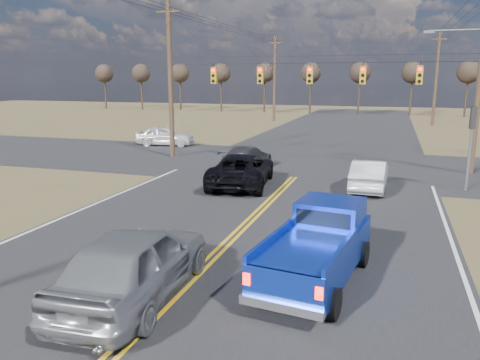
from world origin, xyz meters
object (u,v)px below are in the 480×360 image
(pickup_truck, at_px, (318,247))
(dgrey_car_queue, at_px, (247,158))
(black_suv, at_px, (242,170))
(cross_car_west, at_px, (165,136))
(white_car_queue, at_px, (369,175))
(silver_suv, at_px, (135,263))

(pickup_truck, bearing_deg, dgrey_car_queue, 121.63)
(black_suv, relative_size, cross_car_west, 1.26)
(cross_car_west, bearing_deg, white_car_queue, -132.43)
(white_car_queue, xyz_separation_m, dgrey_car_queue, (-6.97, 3.07, -0.04))
(pickup_truck, xyz_separation_m, black_suv, (-5.20, 9.84, -0.12))
(dgrey_car_queue, height_order, cross_car_west, cross_car_west)
(dgrey_car_queue, relative_size, cross_car_west, 1.03)
(white_car_queue, relative_size, cross_car_west, 0.96)
(black_suv, height_order, white_car_queue, black_suv)
(silver_suv, relative_size, cross_car_west, 1.18)
(pickup_truck, bearing_deg, silver_suv, -141.58)
(cross_car_west, bearing_deg, dgrey_car_queue, -138.66)
(pickup_truck, distance_m, cross_car_west, 26.02)
(silver_suv, relative_size, white_car_queue, 1.23)
(silver_suv, height_order, dgrey_car_queue, silver_suv)
(white_car_queue, bearing_deg, pickup_truck, 87.49)
(dgrey_car_queue, bearing_deg, pickup_truck, 117.33)
(black_suv, distance_m, dgrey_car_queue, 4.22)
(dgrey_car_queue, bearing_deg, cross_car_west, -36.09)
(black_suv, relative_size, dgrey_car_queue, 1.23)
(silver_suv, relative_size, black_suv, 0.94)
(cross_car_west, bearing_deg, silver_suv, -163.96)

